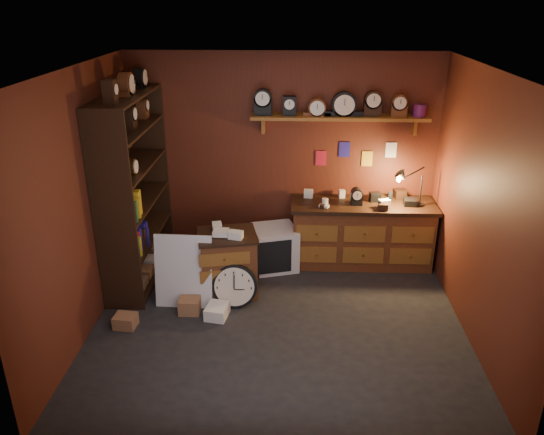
{
  "coord_description": "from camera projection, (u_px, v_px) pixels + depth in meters",
  "views": [
    {
      "loc": [
        0.13,
        -4.91,
        3.34
      ],
      "look_at": [
        -0.08,
        0.35,
        1.11
      ],
      "focal_mm": 35.0,
      "sensor_mm": 36.0,
      "label": 1
    }
  ],
  "objects": [
    {
      "name": "white_panel",
      "position": [
        186.0,
        303.0,
        6.18
      ],
      "size": [
        0.66,
        0.21,
        0.87
      ],
      "primitive_type": "cube",
      "rotation": [
        -0.17,
        0.0,
        -0.04
      ],
      "color": "silver",
      "rests_on": "ground"
    },
    {
      "name": "room_shell",
      "position": [
        284.0,
        170.0,
        5.25
      ],
      "size": [
        4.02,
        3.62,
        2.71
      ],
      "color": "#562214",
      "rests_on": "ground"
    },
    {
      "name": "shelving_unit",
      "position": [
        131.0,
        183.0,
        6.31
      ],
      "size": [
        0.47,
        1.6,
        2.58
      ],
      "color": "black",
      "rests_on": "ground"
    },
    {
      "name": "floor_box_c",
      "position": [
        190.0,
        306.0,
        5.98
      ],
      "size": [
        0.24,
        0.2,
        0.17
      ],
      "primitive_type": "cube",
      "rotation": [
        0.0,
        0.0,
        0.01
      ],
      "color": "#9B6843",
      "rests_on": "ground"
    },
    {
      "name": "workbench",
      "position": [
        362.0,
        230.0,
        6.96
      ],
      "size": [
        1.86,
        0.66,
        1.36
      ],
      "color": "brown",
      "rests_on": "ground"
    },
    {
      "name": "floor_box_b",
      "position": [
        217.0,
        311.0,
        5.91
      ],
      "size": [
        0.27,
        0.31,
        0.14
      ],
      "primitive_type": "cube",
      "rotation": [
        0.0,
        0.0,
        -0.17
      ],
      "color": "white",
      "rests_on": "ground"
    },
    {
      "name": "floor_box_a",
      "position": [
        125.0,
        321.0,
        5.73
      ],
      "size": [
        0.25,
        0.22,
        0.14
      ],
      "primitive_type": "cube",
      "rotation": [
        0.0,
        0.0,
        -0.1
      ],
      "color": "#9B6843",
      "rests_on": "ground"
    },
    {
      "name": "floor",
      "position": [
        278.0,
        322.0,
        5.83
      ],
      "size": [
        4.0,
        4.0,
        0.0
      ],
      "primitive_type": "plane",
      "color": "black",
      "rests_on": "ground"
    },
    {
      "name": "mini_fridge",
      "position": [
        275.0,
        248.0,
        6.91
      ],
      "size": [
        0.66,
        0.68,
        0.55
      ],
      "rotation": [
        0.0,
        0.0,
        0.28
      ],
      "color": "silver",
      "rests_on": "ground"
    },
    {
      "name": "low_cabinet",
      "position": [
        228.0,
        261.0,
        6.26
      ],
      "size": [
        0.78,
        0.69,
        0.86
      ],
      "rotation": [
        0.0,
        0.0,
        0.21
      ],
      "color": "brown",
      "rests_on": "ground"
    },
    {
      "name": "big_round_clock",
      "position": [
        235.0,
        286.0,
        6.05
      ],
      "size": [
        0.52,
        0.17,
        0.52
      ],
      "color": "black",
      "rests_on": "ground"
    }
  ]
}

